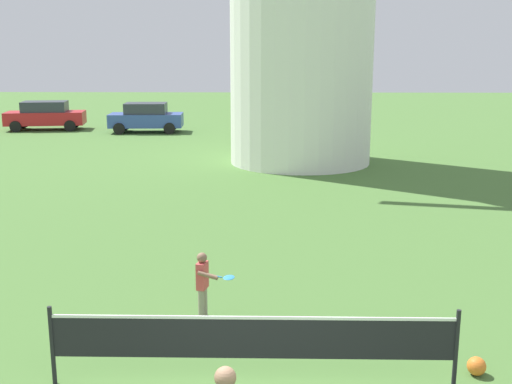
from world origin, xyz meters
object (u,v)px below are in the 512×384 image
stray_ball (476,366)px  parked_car_blue (146,117)px  player_far (204,281)px  parked_car_red (45,115)px  tennis_net (253,338)px

stray_ball → parked_car_blue: size_ratio=0.07×
player_far → stray_ball: bearing=-24.9°
player_far → parked_car_red: 27.20m
stray_ball → parked_car_red: bearing=119.7°
tennis_net → player_far: size_ratio=4.75×
tennis_net → player_far: 2.34m
parked_car_red → parked_car_blue: size_ratio=1.11×
parked_car_red → player_far: bearing=-65.6°
stray_ball → parked_car_red: (-15.15, 26.59, 0.68)m
player_far → parked_car_blue: 24.45m
player_far → stray_ball: (3.91, -1.82, -0.51)m
tennis_net → stray_ball: bearing=6.6°
player_far → stray_ball: 4.35m
parked_car_red → parked_car_blue: bearing=-9.3°
tennis_net → parked_car_blue: bearing=103.7°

